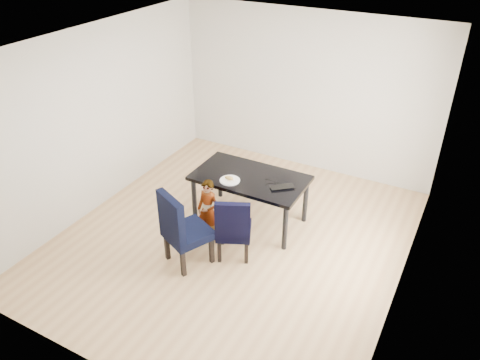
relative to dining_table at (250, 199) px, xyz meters
The scene contains 14 objects.
floor 0.63m from the dining_table, 90.00° to the right, with size 4.50×5.00×0.01m, color tan.
ceiling 2.38m from the dining_table, 90.00° to the right, with size 4.50×5.00×0.01m, color white.
wall_back 2.23m from the dining_table, 90.00° to the left, with size 4.50×0.01×2.70m, color silver.
wall_front 3.16m from the dining_table, 90.00° to the right, with size 4.50×0.01×2.70m, color white.
wall_left 2.51m from the dining_table, 167.50° to the right, with size 0.01×5.00×2.70m, color white.
wall_right 2.51m from the dining_table, 12.50° to the right, with size 0.01×5.00×2.70m, color silver.
dining_table is the anchor object (origin of this frame).
chair_left 1.23m from the dining_table, 103.23° to the right, with size 0.51×0.54×1.07m, color black.
chair_right 0.80m from the dining_table, 77.95° to the right, with size 0.44×0.46×0.93m, color black.
child 0.72m from the dining_table, 115.15° to the right, with size 0.34×0.22×0.92m, color orange.
plate 0.49m from the dining_table, 128.95° to the right, with size 0.28×0.28×0.02m, color white.
sandwich 0.52m from the dining_table, 131.08° to the right, with size 0.14×0.06×0.06m, color olive.
laptop 0.63m from the dining_table, ahead, with size 0.33×0.21×0.03m, color black.
cable_tangle 0.53m from the dining_table, 10.87° to the right, with size 0.16×0.16×0.01m, color black.
Camera 1 is at (2.57, -4.58, 4.08)m, focal length 35.00 mm.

